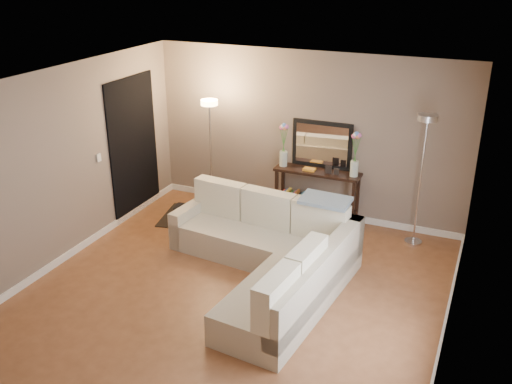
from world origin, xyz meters
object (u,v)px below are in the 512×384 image
at_px(console_table, 312,191).
at_px(floor_lamp_lit, 210,134).
at_px(floor_lamp_unlit, 423,155).
at_px(sectional_sofa, 272,253).

relative_size(console_table, floor_lamp_lit, 0.72).
height_order(console_table, floor_lamp_unlit, floor_lamp_unlit).
xyz_separation_m(floor_lamp_lit, floor_lamp_unlit, (3.22, 0.15, 0.06)).
bearing_deg(floor_lamp_unlit, sectional_sofa, -132.40).
bearing_deg(floor_lamp_unlit, floor_lamp_lit, -177.37).
distance_m(sectional_sofa, floor_lamp_unlit, 2.51).
distance_m(floor_lamp_lit, floor_lamp_unlit, 3.22).
bearing_deg(console_table, floor_lamp_unlit, -6.67).
relative_size(floor_lamp_lit, floor_lamp_unlit, 0.96).
bearing_deg(sectional_sofa, floor_lamp_unlit, 47.60).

